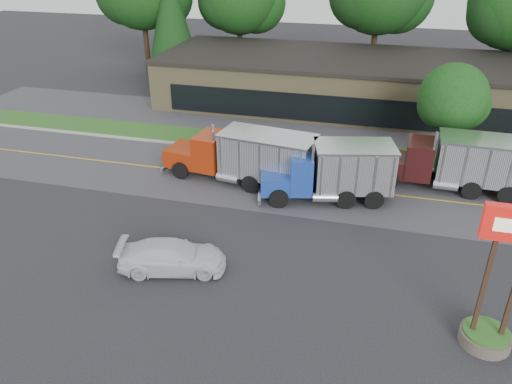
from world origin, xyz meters
TOP-DOWN VIEW (x-y plane):
  - ground at (0.00, 0.00)m, footprint 140.00×140.00m
  - road at (0.00, 9.00)m, footprint 60.00×8.00m
  - center_line at (0.00, 9.00)m, footprint 60.00×0.12m
  - curb at (0.00, 13.20)m, footprint 60.00×0.30m
  - grass_verge at (0.00, 15.00)m, footprint 60.00×3.40m
  - far_parking at (0.00, 20.00)m, footprint 60.00×7.00m
  - strip_mall at (2.00, 26.00)m, footprint 32.00×12.00m
  - bilo_sign at (10.50, -2.50)m, footprint 2.20×1.90m
  - evergreen_left at (-16.00, 30.00)m, footprint 5.32×5.32m
  - tree_verge at (10.07, 15.06)m, footprint 4.69×4.41m
  - dump_truck_red at (-1.98, 8.44)m, footprint 9.92×3.89m
  - dump_truck_blue at (3.45, 7.69)m, footprint 7.90×4.24m
  - dump_truck_maroon at (10.60, 10.87)m, footprint 9.46×2.93m
  - rally_car at (-2.86, -1.19)m, footprint 5.28×3.20m

SIDE VIEW (x-z plane):
  - ground at x=0.00m, z-range 0.00..0.00m
  - road at x=0.00m, z-range -0.01..0.01m
  - center_line at x=0.00m, z-range 0.00..0.00m
  - curb at x=0.00m, z-range -0.06..0.06m
  - grass_verge at x=0.00m, z-range -0.01..0.01m
  - far_parking at x=0.00m, z-range -0.01..0.01m
  - rally_car at x=-2.86m, z-range 0.00..1.43m
  - dump_truck_blue at x=3.45m, z-range 0.12..3.48m
  - dump_truck_maroon at x=10.60m, z-range 0.13..3.49m
  - dump_truck_red at x=-1.98m, z-range 0.13..3.49m
  - strip_mall at x=2.00m, z-range 0.00..4.00m
  - bilo_sign at x=10.50m, z-range -0.95..5.00m
  - tree_verge at x=10.07m, z-range 0.91..7.60m
  - evergreen_left at x=-16.00m, z-range 0.60..12.70m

